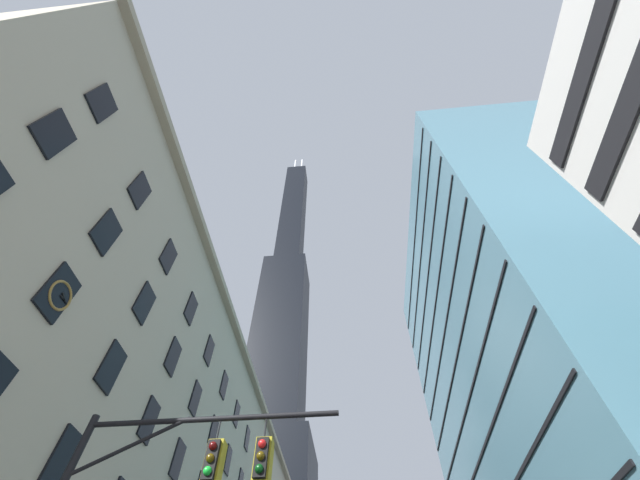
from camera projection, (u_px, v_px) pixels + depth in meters
dark_skyscraper at (276, 376)px, 109.99m from camera, size 22.89×22.89×216.52m
glass_office_midrise at (547, 362)px, 37.16m from camera, size 18.43×36.24×48.48m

